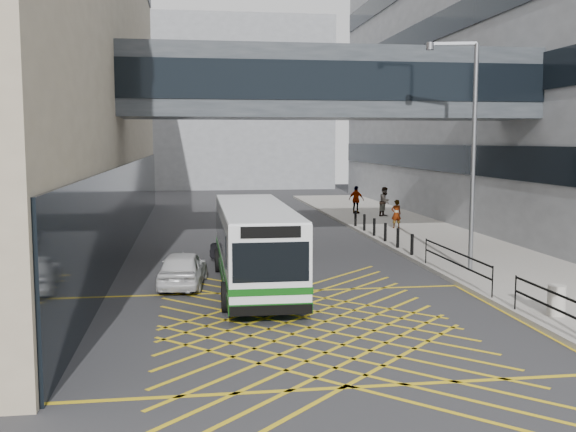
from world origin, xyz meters
name	(u,v)px	position (x,y,z in m)	size (l,w,h in m)	color
ground	(309,328)	(0.00, 0.00, 0.00)	(120.00, 120.00, 0.00)	#333335
building_far	(199,106)	(-2.00, 60.00, 9.00)	(28.00, 16.00, 18.00)	gray
skybridge	(329,84)	(3.00, 12.00, 7.50)	(20.00, 4.10, 3.00)	#353A3F
pavement	(432,239)	(9.00, 15.00, 0.08)	(6.00, 54.00, 0.16)	#9D988F
box_junction	(309,328)	(0.00, 0.00, 0.00)	(12.00, 9.00, 0.01)	gold
bus	(254,243)	(-0.97, 5.38, 1.51)	(2.59, 10.10, 2.83)	silver
car_white	(183,268)	(-3.43, 5.77, 0.64)	(1.65, 4.02, 1.28)	silver
car_dark	(241,252)	(-1.16, 8.99, 0.64)	(1.61, 4.12, 1.29)	black
car_silver	(257,229)	(0.11, 15.24, 0.73)	(1.98, 4.69, 1.46)	gray
street_lamp	(469,142)	(7.10, 6.36, 4.98)	(1.91, 0.68, 8.46)	slate
litter_bin	(556,300)	(6.97, -0.29, 0.59)	(0.49, 0.49, 0.85)	#ADA89E
kerb_railings	(496,276)	(6.15, 1.78, 0.88)	(0.05, 12.54, 1.00)	black
bollards	(380,229)	(6.25, 15.00, 0.61)	(0.14, 10.14, 0.90)	black
pedestrian_a	(396,214)	(8.30, 18.83, 0.95)	(0.63, 0.45, 1.59)	gray
pedestrian_b	(385,202)	(9.40, 24.78, 1.10)	(0.92, 0.54, 1.89)	gray
pedestrian_c	(356,200)	(7.93, 26.56, 1.09)	(1.10, 0.53, 1.86)	gray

